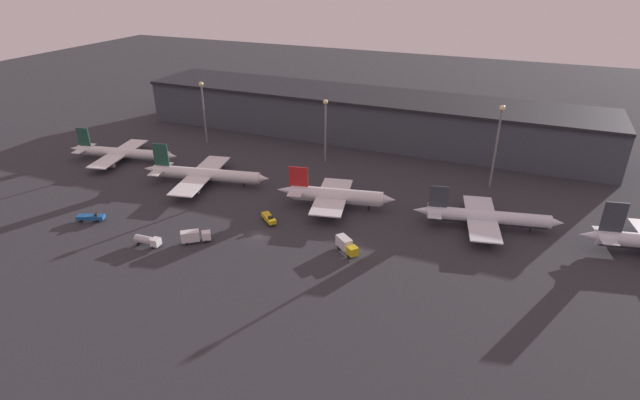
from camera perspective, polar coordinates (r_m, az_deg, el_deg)
ground at (r=138.73m, az=-7.15°, el=-4.01°), size 600.00×600.00×0.00m
terminal_building at (r=212.24m, az=4.95°, el=9.59°), size 192.11×32.00×18.38m
airplane_0 at (r=201.33m, az=-21.68°, el=5.03°), size 43.24×31.41×11.83m
airplane_1 at (r=171.78m, az=-13.04°, el=2.88°), size 44.25×35.05×13.19m
airplane_2 at (r=151.26m, az=1.77°, el=0.48°), size 36.47×27.66×12.28m
airplane_3 at (r=147.21m, az=18.45°, el=-1.90°), size 40.71×28.75×11.74m
service_vehicle_0 at (r=158.72m, az=-24.72°, el=-1.79°), size 7.95×5.08×2.66m
service_vehicle_1 at (r=129.49m, az=3.02°, el=-5.15°), size 7.49×6.58×3.64m
service_vehicle_2 at (r=139.62m, az=-19.13°, el=-4.39°), size 7.34×2.74×2.78m
service_vehicle_3 at (r=144.27m, az=-5.86°, el=-2.09°), size 6.41×5.92×2.77m
service_vehicle_4 at (r=137.43m, az=-14.15°, el=-4.02°), size 7.52×6.47×3.55m
lamp_post_0 at (r=207.16m, az=-13.21°, el=10.54°), size 1.80×1.80×25.17m
lamp_post_1 at (r=182.50m, az=0.62°, el=8.86°), size 1.80×1.80×23.53m
lamp_post_2 at (r=169.59m, az=19.63°, el=6.80°), size 1.80×1.80×27.72m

